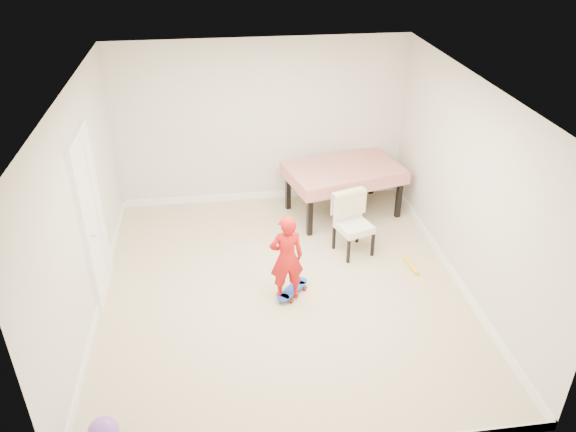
{
  "coord_description": "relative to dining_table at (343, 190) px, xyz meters",
  "views": [
    {
      "loc": [
        -0.71,
        -5.68,
        4.34
      ],
      "look_at": [
        0.1,
        0.2,
        0.95
      ],
      "focal_mm": 35.0,
      "sensor_mm": 36.0,
      "label": 1
    }
  ],
  "objects": [
    {
      "name": "balloon",
      "position": [
        -3.08,
        -3.91,
        -0.26
      ],
      "size": [
        0.28,
        0.28,
        0.28
      ],
      "primitive_type": "sphere",
      "color": "#9254CB",
      "rests_on": "ground"
    },
    {
      "name": "ceiling",
      "position": [
        -1.18,
        -1.85,
        2.18
      ],
      "size": [
        4.5,
        5.0,
        0.04
      ],
      "primitive_type": "cube",
      "color": "white",
      "rests_on": "wall_back"
    },
    {
      "name": "child",
      "position": [
        -1.15,
        -2.03,
        0.17
      ],
      "size": [
        0.43,
        0.3,
        1.13
      ],
      "primitive_type": "imported",
      "rotation": [
        0.0,
        0.0,
        3.22
      ],
      "color": "red",
      "rests_on": "ground"
    },
    {
      "name": "baseboard_back",
      "position": [
        -1.18,
        0.64,
        -0.34
      ],
      "size": [
        4.5,
        0.02,
        0.12
      ],
      "primitive_type": "cube",
      "color": "white",
      "rests_on": "ground"
    },
    {
      "name": "foam_toy",
      "position": [
        0.6,
        -1.6,
        -0.37
      ],
      "size": [
        0.09,
        0.4,
        0.06
      ],
      "primitive_type": "cylinder",
      "rotation": [
        1.57,
        0.0,
        0.09
      ],
      "color": "yellow",
      "rests_on": "ground"
    },
    {
      "name": "baseboard_right",
      "position": [
        1.06,
        -1.85,
        -0.34
      ],
      "size": [
        0.02,
        5.0,
        0.12
      ],
      "primitive_type": "cube",
      "color": "white",
      "rests_on": "ground"
    },
    {
      "name": "skateboard",
      "position": [
        -1.07,
        -1.97,
        -0.35
      ],
      "size": [
        0.53,
        0.56,
        0.08
      ],
      "primitive_type": null,
      "rotation": [
        0.0,
        0.0,
        0.85
      ],
      "color": "blue",
      "rests_on": "ground"
    },
    {
      "name": "baseboard_left",
      "position": [
        -3.42,
        -1.85,
        -0.34
      ],
      "size": [
        0.02,
        5.0,
        0.12
      ],
      "primitive_type": "cube",
      "color": "white",
      "rests_on": "ground"
    },
    {
      "name": "door",
      "position": [
        -3.41,
        -1.55,
        0.63
      ],
      "size": [
        0.11,
        0.94,
        2.11
      ],
      "primitive_type": "cube",
      "color": "white",
      "rests_on": "ground"
    },
    {
      "name": "wall_left",
      "position": [
        -3.41,
        -1.85,
        0.9
      ],
      "size": [
        0.04,
        5.0,
        2.6
      ],
      "primitive_type": "cube",
      "color": "beige",
      "rests_on": "ground"
    },
    {
      "name": "wall_front",
      "position": [
        -1.18,
        -4.33,
        0.9
      ],
      "size": [
        4.5,
        0.04,
        2.6
      ],
      "primitive_type": "cube",
      "color": "beige",
      "rests_on": "ground"
    },
    {
      "name": "dining_chair",
      "position": [
        -0.1,
        -1.13,
        0.05
      ],
      "size": [
        0.64,
        0.69,
        0.88
      ],
      "primitive_type": null,
      "rotation": [
        0.0,
        0.0,
        0.32
      ],
      "color": "white",
      "rests_on": "ground"
    },
    {
      "name": "dining_table",
      "position": [
        0.0,
        0.0,
        0.0
      ],
      "size": [
        1.88,
        1.42,
        0.79
      ],
      "primitive_type": null,
      "rotation": [
        0.0,
        0.0,
        0.24
      ],
      "color": "red",
      "rests_on": "ground"
    },
    {
      "name": "wall_right",
      "position": [
        1.05,
        -1.85,
        0.9
      ],
      "size": [
        0.04,
        5.0,
        2.6
      ],
      "primitive_type": "cube",
      "color": "beige",
      "rests_on": "ground"
    },
    {
      "name": "wall_back",
      "position": [
        -1.18,
        0.63,
        0.9
      ],
      "size": [
        4.5,
        0.04,
        2.6
      ],
      "primitive_type": "cube",
      "color": "beige",
      "rests_on": "ground"
    },
    {
      "name": "ground",
      "position": [
        -1.18,
        -1.85,
        -0.4
      ],
      "size": [
        5.0,
        5.0,
        0.0
      ],
      "primitive_type": "plane",
      "color": "tan",
      "rests_on": "ground"
    }
  ]
}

